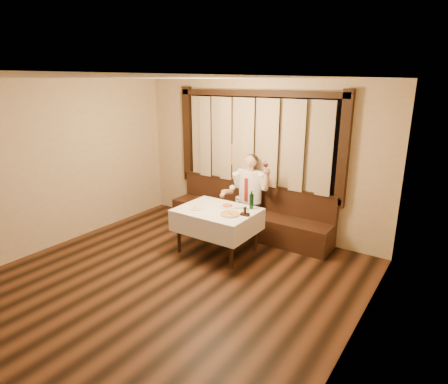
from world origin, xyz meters
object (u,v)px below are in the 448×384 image
Objects in this scene: banquette at (249,217)px; seated_man at (248,190)px; pizza at (230,214)px; pasta_cream at (198,207)px; dining_table at (217,215)px; pasta_red at (228,205)px; green_bottle at (251,201)px; cruet_caddy at (245,213)px.

banquette is 2.13× the size of seated_man.
pizza is 1.31× the size of pasta_cream.
seated_man is at bearing -68.37° from banquette.
banquette reaches higher than dining_table.
seated_man is (-0.04, 0.74, 0.07)m from pasta_red.
dining_table is 0.61m from green_bottle.
seated_man is at bearing 105.41° from pizza.
dining_table is 0.55m from cruet_caddy.
pasta_red is 0.41m from green_bottle.
seated_man is (0.04, -0.09, 0.55)m from banquette.
cruet_caddy is 0.10× the size of seated_man.
green_bottle is at bearing 20.10° from pasta_red.
seated_man is (0.04, 0.93, 0.21)m from dining_table.
pasta_cream is (-0.28, -1.17, 0.48)m from banquette.
pasta_cream is 0.80× the size of green_bottle.
banquette is 1.30m from pasta_cream.
seated_man reaches higher than pasta_cream.
dining_table is 4.69× the size of pasta_red.
seated_man reaches higher than pizza.
pasta_cream is at bearing -175.50° from pizza.
pasta_red is 0.18× the size of seated_man.
cruet_caddy is at bearing 10.50° from pasta_cream.
dining_table is at bearing 28.17° from pasta_cream.
dining_table is 4.13× the size of green_bottle.
pasta_red reaches higher than pizza.
cruet_caddy is (0.53, -1.02, 0.50)m from banquette.
cruet_caddy is at bearing 26.30° from pizza.
dining_table is at bearing -143.88° from green_bottle.
green_bottle is at bearing 33.23° from pasta_cream.
pasta_red is at bearing 151.41° from cruet_caddy.
dining_table is 8.73× the size of cruet_caddy.
pasta_cream is at bearing -175.12° from cruet_caddy.
pasta_red is at bearing 68.43° from dining_table.
pizza is at bearing -106.71° from green_bottle.
cruet_caddy is (0.21, 0.10, 0.04)m from pizza.
green_bottle is (0.45, -0.69, 0.58)m from banquette.
banquette is 1.26m from pizza.
pasta_red is 0.49m from cruet_caddy.
banquette reaches higher than pizza.
seated_man reaches higher than cruet_caddy.
green_bottle reaches higher than pizza.
pizza is at bearing -74.59° from seated_man.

